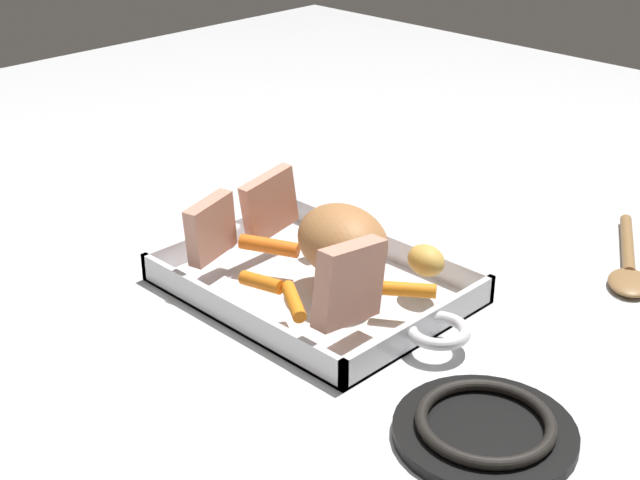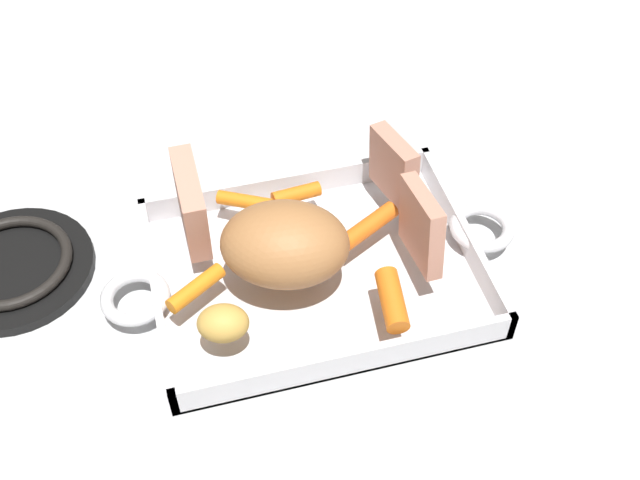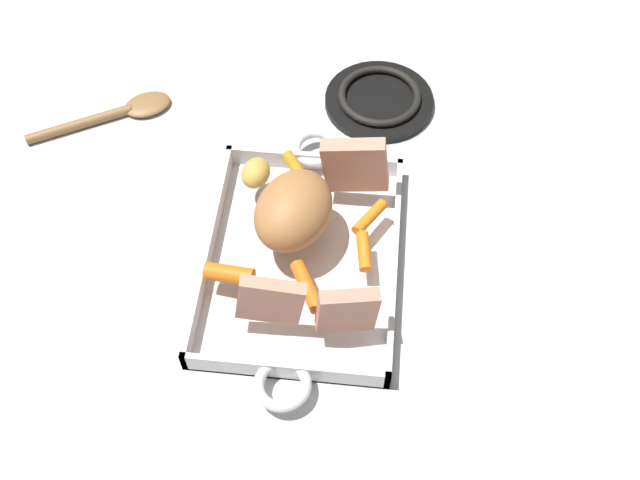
# 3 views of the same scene
# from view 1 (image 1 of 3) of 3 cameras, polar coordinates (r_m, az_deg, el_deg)

# --- Properties ---
(ground_plane) EXTENTS (2.25, 2.25, 0.00)m
(ground_plane) POSITION_cam_1_polar(r_m,az_deg,el_deg) (1.02, -0.38, -3.19)
(ground_plane) COLOR silver
(roasting_dish) EXTENTS (0.41, 0.24, 0.03)m
(roasting_dish) POSITION_cam_1_polar(r_m,az_deg,el_deg) (1.02, -0.38, -2.72)
(roasting_dish) COLOR silver
(roasting_dish) RESTS_ON ground_plane
(pork_roast) EXTENTS (0.14, 0.12, 0.07)m
(pork_roast) POSITION_cam_1_polar(r_m,az_deg,el_deg) (0.98, 1.41, -0.03)
(pork_roast) COLOR #AC7241
(pork_roast) RESTS_ON roasting_dish
(roast_slice_thin) EXTENTS (0.03, 0.07, 0.07)m
(roast_slice_thin) POSITION_cam_1_polar(r_m,az_deg,el_deg) (1.02, -6.84, 0.72)
(roast_slice_thin) COLOR tan
(roast_slice_thin) RESTS_ON roasting_dish
(roast_slice_outer) EXTENTS (0.02, 0.09, 0.09)m
(roast_slice_outer) POSITION_cam_1_polar(r_m,az_deg,el_deg) (0.89, 1.85, -2.70)
(roast_slice_outer) COLOR tan
(roast_slice_outer) RESTS_ON roasting_dish
(roast_slice_thick) EXTENTS (0.02, 0.08, 0.08)m
(roast_slice_thick) POSITION_cam_1_polar(r_m,az_deg,el_deg) (1.07, -3.18, 2.24)
(roast_slice_thick) COLOR tan
(roast_slice_thick) RESTS_ON roasting_dish
(baby_carrot_center_right) EXTENTS (0.03, 0.06, 0.03)m
(baby_carrot_center_right) POSITION_cam_1_polar(r_m,az_deg,el_deg) (1.09, 0.68, 1.16)
(baby_carrot_center_right) COLOR orange
(baby_carrot_center_right) RESTS_ON roasting_dish
(baby_carrot_short) EXTENTS (0.05, 0.02, 0.02)m
(baby_carrot_short) POSITION_cam_1_polar(r_m,az_deg,el_deg) (0.96, -3.70, -2.64)
(baby_carrot_short) COLOR orange
(baby_carrot_short) RESTS_ON roasting_dish
(baby_carrot_northwest) EXTENTS (0.06, 0.05, 0.02)m
(baby_carrot_northwest) POSITION_cam_1_polar(r_m,az_deg,el_deg) (0.95, 5.42, -3.09)
(baby_carrot_northwest) COLOR orange
(baby_carrot_northwest) RESTS_ON roasting_dish
(baby_carrot_southwest) EXTENTS (0.06, 0.04, 0.02)m
(baby_carrot_southwest) POSITION_cam_1_polar(r_m,az_deg,el_deg) (0.92, -1.66, -3.85)
(baby_carrot_southwest) COLOR orange
(baby_carrot_southwest) RESTS_ON roasting_dish
(baby_carrot_long) EXTENTS (0.07, 0.05, 0.02)m
(baby_carrot_long) POSITION_cam_1_polar(r_m,az_deg,el_deg) (1.03, -3.18, -0.37)
(baby_carrot_long) COLOR orange
(baby_carrot_long) RESTS_ON roasting_dish
(potato_halved) EXTENTS (0.05, 0.05, 0.03)m
(potato_halved) POSITION_cam_1_polar(r_m,az_deg,el_deg) (0.99, 6.62, -1.27)
(potato_halved) COLOR gold
(potato_halved) RESTS_ON roasting_dish
(stove_burner_rear) EXTENTS (0.16, 0.16, 0.02)m
(stove_burner_rear) POSITION_cam_1_polar(r_m,az_deg,el_deg) (0.81, 10.24, -11.49)
(stove_burner_rear) COLOR black
(stove_burner_rear) RESTS_ON ground_plane
(serving_spoon) EXTENTS (0.13, 0.20, 0.01)m
(serving_spoon) POSITION_cam_1_polar(r_m,az_deg,el_deg) (1.12, 18.68, -1.51)
(serving_spoon) COLOR olive
(serving_spoon) RESTS_ON ground_plane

